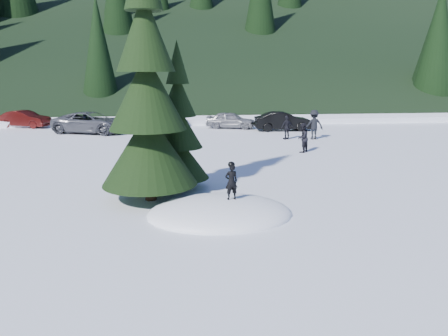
{
  "coord_description": "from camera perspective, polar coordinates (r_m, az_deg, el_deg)",
  "views": [
    {
      "loc": [
        -1.26,
        -12.71,
        4.34
      ],
      "look_at": [
        0.29,
        1.57,
        1.1
      ],
      "focal_mm": 35.0,
      "sensor_mm": 36.0,
      "label": 1
    }
  ],
  "objects": [
    {
      "name": "adult_1",
      "position": [
        28.09,
        8.22,
        5.25
      ],
      "size": [
        0.96,
        0.68,
        1.51
      ],
      "primitive_type": "imported",
      "rotation": [
        0.0,
        0.0,
        3.53
      ],
      "color": "black",
      "rests_on": "ground"
    },
    {
      "name": "car_2",
      "position": [
        32.01,
        -16.94,
        5.71
      ],
      "size": [
        5.84,
        4.1,
        1.48
      ],
      "primitive_type": "imported",
      "rotation": [
        0.0,
        0.0,
        1.23
      ],
      "color": "#505259",
      "rests_on": "ground"
    },
    {
      "name": "child_skier",
      "position": [
        13.2,
        0.97,
        -1.81
      ],
      "size": [
        0.45,
        0.35,
        1.1
      ],
      "primitive_type": "imported",
      "rotation": [
        0.0,
        0.0,
        3.37
      ],
      "color": "black",
      "rests_on": "snow_mound"
    },
    {
      "name": "forest_hillside",
      "position": [
        67.22,
        -5.4,
        19.63
      ],
      "size": [
        200.0,
        60.0,
        25.0
      ],
      "primitive_type": null,
      "color": "black",
      "rests_on": "ground"
    },
    {
      "name": "spruce_short",
      "position": [
        16.06,
        -5.95,
        4.64
      ],
      "size": [
        2.2,
        2.2,
        5.37
      ],
      "color": "black",
      "rests_on": "ground"
    },
    {
      "name": "car_3",
      "position": [
        34.78,
        -8.49,
        6.48
      ],
      "size": [
        4.75,
        2.65,
        1.3
      ],
      "primitive_type": "imported",
      "rotation": [
        0.0,
        0.0,
        1.38
      ],
      "color": "black",
      "rests_on": "ground"
    },
    {
      "name": "adult_0",
      "position": [
        23.75,
        10.2,
        3.91
      ],
      "size": [
        0.96,
        0.97,
        1.58
      ],
      "primitive_type": "imported",
      "rotation": [
        0.0,
        0.0,
        3.97
      ],
      "color": "black",
      "rests_on": "ground"
    },
    {
      "name": "adult_2",
      "position": [
        28.43,
        11.66,
        5.57
      ],
      "size": [
        1.23,
        0.74,
        1.87
      ],
      "primitive_type": "imported",
      "rotation": [
        0.0,
        0.0,
        3.18
      ],
      "color": "black",
      "rests_on": "ground"
    },
    {
      "name": "snow_mound",
      "position": [
        13.49,
        -0.51,
        -6.06
      ],
      "size": [
        4.48,
        3.52,
        0.96
      ],
      "primitive_type": "ellipsoid",
      "color": "white",
      "rests_on": "ground"
    },
    {
      "name": "car_1",
      "position": [
        37.02,
        -24.57,
        5.84
      ],
      "size": [
        4.16,
        2.53,
        1.29
      ],
      "primitive_type": "imported",
      "rotation": [
        0.0,
        0.0,
        1.25
      ],
      "color": "#370B0A",
      "rests_on": "ground"
    },
    {
      "name": "car_5",
      "position": [
        32.17,
        7.75,
        6.07
      ],
      "size": [
        4.21,
        1.59,
        1.37
      ],
      "primitive_type": "imported",
      "rotation": [
        0.0,
        0.0,
        1.54
      ],
      "color": "black",
      "rests_on": "ground"
    },
    {
      "name": "ground",
      "position": [
        13.49,
        -0.51,
        -6.06
      ],
      "size": [
        200.0,
        200.0,
        0.0
      ],
      "primitive_type": "plane",
      "color": "white",
      "rests_on": "ground"
    },
    {
      "name": "spruce_tall",
      "position": [
        14.57,
        -9.99,
        8.5
      ],
      "size": [
        3.2,
        3.2,
        8.6
      ],
      "color": "black",
      "rests_on": "ground"
    },
    {
      "name": "car_4",
      "position": [
        33.18,
        0.88,
        6.29
      ],
      "size": [
        3.96,
        2.53,
        1.26
      ],
      "primitive_type": "imported",
      "rotation": [
        0.0,
        0.0,
        1.26
      ],
      "color": "gray",
      "rests_on": "ground"
    }
  ]
}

